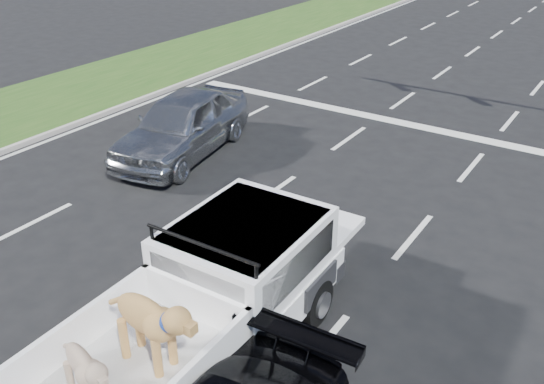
% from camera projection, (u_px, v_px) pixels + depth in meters
% --- Properties ---
extents(ground, '(160.00, 160.00, 0.00)m').
position_uv_depth(ground, '(227.00, 311.00, 9.74)').
color(ground, black).
rests_on(ground, ground).
extents(road_markings, '(17.75, 60.00, 0.01)m').
position_uv_depth(road_markings, '(385.00, 171.00, 14.57)').
color(road_markings, silver).
rests_on(road_markings, ground).
extents(grass_median_left, '(5.00, 60.00, 0.10)m').
position_uv_depth(grass_median_left, '(68.00, 95.00, 19.77)').
color(grass_median_left, '#204515').
rests_on(grass_median_left, ground).
extents(curb_left, '(0.15, 60.00, 0.14)m').
position_uv_depth(curb_left, '(118.00, 108.00, 18.56)').
color(curb_left, gray).
rests_on(curb_left, ground).
extents(pickup_truck, '(2.26, 5.70, 2.12)m').
position_uv_depth(pickup_truck, '(203.00, 310.00, 8.24)').
color(pickup_truck, black).
rests_on(pickup_truck, ground).
extents(silver_sedan, '(2.73, 5.09, 1.65)m').
position_uv_depth(silver_sedan, '(182.00, 124.00, 15.20)').
color(silver_sedan, '#A3A5AA').
rests_on(silver_sedan, ground).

